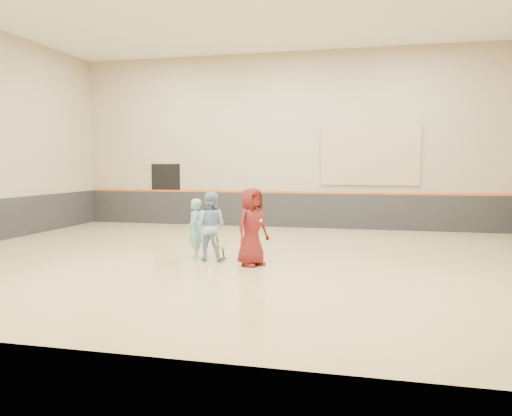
% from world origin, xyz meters
% --- Properties ---
extents(room, '(15.04, 12.04, 6.22)m').
position_xyz_m(room, '(0.00, 0.00, 0.81)').
color(room, tan).
rests_on(room, ground).
extents(wainscot_back, '(14.90, 0.04, 1.20)m').
position_xyz_m(wainscot_back, '(0.00, 5.97, 0.60)').
color(wainscot_back, '#232326').
rests_on(wainscot_back, floor).
extents(accent_stripe, '(14.90, 0.03, 0.06)m').
position_xyz_m(accent_stripe, '(0.00, 5.96, 1.22)').
color(accent_stripe, '#D85914').
rests_on(accent_stripe, wall_back).
extents(acoustic_panel, '(3.20, 0.08, 2.00)m').
position_xyz_m(acoustic_panel, '(2.80, 5.95, 2.50)').
color(acoustic_panel, tan).
rests_on(acoustic_panel, wall_back).
extents(doorway, '(1.10, 0.05, 2.20)m').
position_xyz_m(doorway, '(-4.50, 5.98, 1.10)').
color(doorway, black).
rests_on(doorway, floor).
extents(girl, '(0.50, 0.60, 1.40)m').
position_xyz_m(girl, '(-1.07, -0.30, 0.70)').
color(girl, '#6FC1C0').
rests_on(girl, floor).
extents(instructor, '(0.79, 0.63, 1.57)m').
position_xyz_m(instructor, '(-0.68, -0.37, 0.78)').
color(instructor, '#85ADCE').
rests_on(instructor, floor).
extents(young_man, '(0.89, 0.98, 1.69)m').
position_xyz_m(young_man, '(0.40, -0.73, 0.84)').
color(young_man, maroon).
rests_on(young_man, floor).
extents(held_racket, '(0.32, 0.32, 0.67)m').
position_xyz_m(held_racket, '(-0.33, -0.61, 0.51)').
color(held_racket, '#C0D02D').
rests_on(held_racket, instructor).
extents(spare_racket, '(0.63, 0.63, 0.07)m').
position_xyz_m(spare_racket, '(-0.21, 3.21, 0.03)').
color(spare_racket, '#C6E131').
rests_on(spare_racket, floor).
extents(ball_under_racket, '(0.07, 0.07, 0.07)m').
position_xyz_m(ball_under_racket, '(0.42, -0.16, 0.03)').
color(ball_under_racket, yellow).
rests_on(ball_under_racket, floor).
extents(ball_in_hand, '(0.07, 0.07, 0.07)m').
position_xyz_m(ball_in_hand, '(0.63, -0.89, 1.00)').
color(ball_in_hand, yellow).
rests_on(ball_in_hand, young_man).
extents(ball_beside_spare, '(0.07, 0.07, 0.07)m').
position_xyz_m(ball_beside_spare, '(-1.26, 2.27, 0.03)').
color(ball_beside_spare, '#BDDD33').
rests_on(ball_beside_spare, floor).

